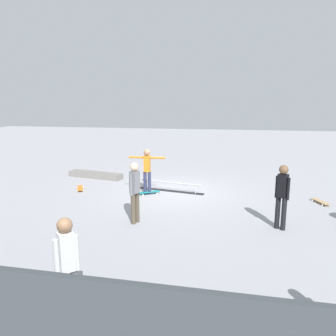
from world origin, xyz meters
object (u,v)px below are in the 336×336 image
grind_rail (171,187)px  bystander_white_shirt (67,264)px  bystander_black_shirt (282,193)px  bystander_grey_shirt (135,189)px  loose_skateboard_orange (80,188)px  loose_skateboard_natural (320,201)px  skate_ledge (96,175)px  skateboard_main (149,192)px  skater_main (147,168)px

grind_rail → bystander_white_shirt: bearing=99.8°
bystander_black_shirt → grind_rail: bearing=172.0°
bystander_white_shirt → bystander_black_shirt: bearing=-173.8°
grind_rail → bystander_black_shirt: bearing=149.3°
bystander_grey_shirt → loose_skateboard_orange: (3.16, -2.93, -0.90)m
bystander_black_shirt → loose_skateboard_natural: 3.21m
skate_ledge → loose_skateboard_natural: (-8.99, 2.04, -0.05)m
skate_ledge → skateboard_main: 3.72m
bystander_white_shirt → bystander_black_shirt: size_ratio=0.96×
loose_skateboard_orange → bystander_grey_shirt: bearing=-160.4°
skateboard_main → loose_skateboard_orange: size_ratio=0.96×
grind_rail → skateboard_main: grind_rail is taller
grind_rail → skater_main: 1.25m
grind_rail → bystander_black_shirt: (-3.60, 3.13, 0.83)m
skate_ledge → bystander_black_shirt: bearing=147.7°
skater_main → skateboard_main: bearing=-35.8°
skater_main → loose_skateboard_natural: size_ratio=2.03×
bystander_white_shirt → skateboard_main: bearing=-129.8°
grind_rail → bystander_grey_shirt: (0.32, 3.47, 0.82)m
skate_ledge → bystander_white_shirt: (-3.70, 9.20, 0.82)m
skateboard_main → bystander_grey_shirt: bearing=63.1°
grind_rail → bystander_grey_shirt: 3.59m
skater_main → bystander_grey_shirt: size_ratio=0.96×
skateboard_main → grind_rail: bearing=-174.8°
skateboard_main → bystander_grey_shirt: (-0.38, 2.89, 0.90)m
skateboard_main → bystander_black_shirt: bearing=114.9°
bystander_white_shirt → loose_skateboard_natural: 8.94m
skateboard_main → bystander_black_shirt: 5.08m
grind_rail → skateboard_main: 0.92m
grind_rail → skate_ledge: bearing=-11.8°
skate_ledge → skateboard_main: size_ratio=3.33×
grind_rail → loose_skateboard_natural: grind_rail is taller
loose_skateboard_natural → skateboard_main: bearing=-111.2°
loose_skateboard_orange → loose_skateboard_natural: 8.70m
skater_main → bystander_white_shirt: bystander_white_shirt is taller
grind_rail → bystander_grey_shirt: bystander_grey_shirt is taller
bystander_white_shirt → grind_rail: bearing=-135.5°
skate_ledge → loose_skateboard_orange: bearing=97.8°
bystander_grey_shirt → loose_skateboard_orange: bearing=69.1°
skater_main → loose_skateboard_natural: (-6.00, -0.03, -0.89)m
bystander_white_shirt → loose_skateboard_orange: size_ratio=2.09×
skateboard_main → bystander_white_shirt: (-0.65, 7.09, 0.87)m
loose_skateboard_orange → grind_rail: bearing=-108.6°
bystander_white_shirt → loose_skateboard_orange: 7.96m
loose_skateboard_orange → skate_ledge: bearing=-19.7°
loose_skateboard_natural → skater_main: bearing=-111.6°
skate_ledge → bystander_black_shirt: 8.75m
grind_rail → bystander_white_shirt: bystander_white_shirt is taller
bystander_white_shirt → loose_skateboard_natural: size_ratio=2.05×
grind_rail → skate_ledge: grind_rail is taller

